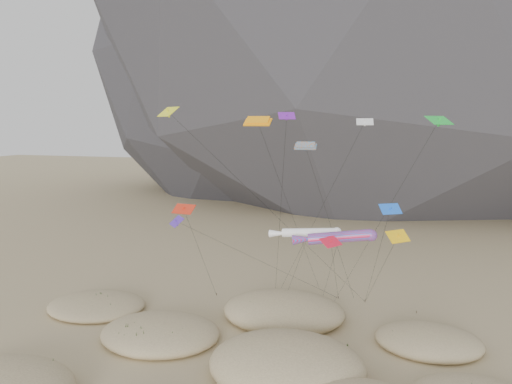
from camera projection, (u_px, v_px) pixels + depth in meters
dunes at (233, 358)px, 46.47m from camera, size 52.75×36.62×4.60m
dune_grass at (247, 357)px, 46.34m from camera, size 43.61×27.04×1.58m
kite_stakes at (309, 300)px, 63.29m from camera, size 25.19×3.51×0.30m
rainbow_tube_kite at (336, 237)px, 49.00m from camera, size 8.26×14.42×12.23m
white_tube_kite at (306, 233)px, 51.24m from camera, size 8.06×8.79×12.00m
orange_parafoil at (258, 123)px, 53.19m from camera, size 5.92×15.25×23.18m
multi_parafoil at (306, 148)px, 51.35m from camera, size 5.32×12.91×20.55m
delta_kites at (295, 178)px, 49.94m from camera, size 30.59×21.58×24.13m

